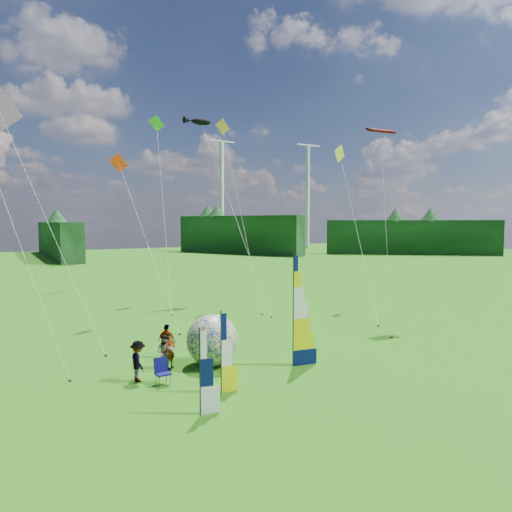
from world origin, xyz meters
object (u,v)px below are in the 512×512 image
bol_inflatable (212,340)px  spectator_d (167,341)px  camp_chair (163,372)px  feather_banner_main (293,311)px  side_banner_far (200,373)px  side_banner_left (221,354)px  spectator_b (165,352)px  kite_whale (232,200)px  spectator_a (170,350)px  spectator_c (138,361)px

bol_inflatable → spectator_d: bol_inflatable is taller
camp_chair → bol_inflatable: bearing=24.7°
feather_banner_main → side_banner_far: feather_banner_main is taller
feather_banner_main → side_banner_left: (-4.65, -1.44, -1.08)m
bol_inflatable → spectator_b: bearing=167.2°
bol_inflatable → spectator_b: size_ratio=1.49×
spectator_d → spectator_b: bearing=117.9°
spectator_d → kite_whale: size_ratio=0.10×
side_banner_left → camp_chair: (-1.77, 2.22, -1.11)m
side_banner_left → spectator_a: (-0.72, 4.25, -0.80)m
bol_inflatable → kite_whale: kite_whale is taller
bol_inflatable → camp_chair: bol_inflatable is taller
spectator_a → side_banner_far: bearing=-127.0°
side_banner_far → kite_whale: bearing=71.8°
side_banner_far → spectator_b: (0.62, 5.71, -0.72)m
spectator_d → kite_whale: kite_whale is taller
spectator_b → spectator_c: (-1.59, -0.93, 0.06)m
spectator_b → side_banner_left: bearing=-45.3°
side_banner_left → side_banner_far: (-1.62, -1.56, -0.10)m
side_banner_far → bol_inflatable: side_banner_far is taller
bol_inflatable → kite_whale: (8.55, 14.41, 7.78)m
camp_chair → spectator_d: bearing=68.2°
side_banner_far → spectator_d: bearing=91.9°
spectator_d → side_banner_left: bearing=141.8°
spectator_c → spectator_b: bearing=-60.0°
side_banner_far → camp_chair: size_ratio=2.73×
feather_banner_main → spectator_a: bearing=161.5°
side_banner_far → spectator_d: side_banner_far is taller
camp_chair → kite_whale: (11.60, 15.81, 8.49)m
spectator_c → kite_whale: size_ratio=0.10×
spectator_d → spectator_c: bearing=99.9°
feather_banner_main → bol_inflatable: size_ratio=2.14×
spectator_c → kite_whale: (12.41, 14.82, 8.15)m
spectator_d → kite_whale: bearing=-80.6°
feather_banner_main → spectator_b: size_ratio=3.19×
spectator_a → spectator_d: (0.47, 1.80, -0.01)m
feather_banner_main → bol_inflatable: bearing=156.1°
bol_inflatable → side_banner_far: bearing=-119.2°
feather_banner_main → spectator_d: (-4.90, 4.61, -1.88)m
camp_chair → kite_whale: kite_whale is taller
feather_banner_main → bol_inflatable: (-3.37, 2.19, -1.48)m
spectator_a → kite_whale: (10.55, 13.79, 8.18)m
side_banner_left → feather_banner_main: bearing=24.2°
camp_chair → kite_whale: bearing=53.7°
spectator_d → camp_chair: bearing=117.7°
camp_chair → side_banner_far: bearing=-87.8°
spectator_a → camp_chair: spectator_a is taller
feather_banner_main → spectator_d: 6.98m
spectator_c → spectator_d: bearing=-39.9°
side_banner_left → spectator_b: 4.34m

